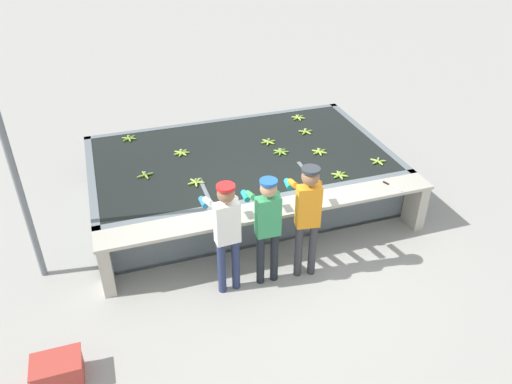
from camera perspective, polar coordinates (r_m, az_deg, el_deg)
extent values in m
plane|color=#A3A099|center=(7.45, 2.60, -7.99)|extent=(80.00, 80.00, 0.00)
cube|color=slate|center=(8.92, -1.76, -0.11)|extent=(5.02, 3.00, 0.06)
cube|color=slate|center=(7.57, 1.33, -3.23)|extent=(5.02, 0.12, 0.83)
cube|color=slate|center=(9.95, -4.20, 6.00)|extent=(5.02, 0.12, 0.83)
cube|color=slate|center=(8.47, -17.87, -0.70)|extent=(0.12, 3.00, 0.83)
cube|color=slate|center=(9.60, 12.37, 4.28)|extent=(0.12, 3.00, 0.83)
cube|color=black|center=(8.71, -1.81, 2.17)|extent=(4.78, 2.76, 0.76)
cube|color=slate|center=(7.75, -5.65, -2.46)|extent=(0.06, 0.80, 0.83)
cube|color=slate|center=(8.19, 5.79, -0.36)|extent=(0.06, 0.80, 0.83)
cube|color=#B7B2A3|center=(7.13, 2.13, -1.95)|extent=(5.02, 0.45, 0.05)
cube|color=#B7B2A3|center=(7.07, -16.79, -8.09)|extent=(0.16, 0.41, 0.78)
cube|color=#B7B2A3|center=(8.37, 17.75, -1.30)|extent=(0.16, 0.41, 0.78)
cylinder|color=navy|center=(6.73, -3.96, -8.60)|extent=(0.11, 0.11, 0.83)
cylinder|color=navy|center=(6.78, -2.34, -8.20)|extent=(0.11, 0.11, 0.83)
cube|color=white|center=(6.32, -3.33, -3.54)|extent=(0.33, 0.19, 0.59)
sphere|color=#896042|center=(6.07, -3.46, -0.22)|extent=(0.22, 0.22, 0.22)
cylinder|color=red|center=(6.02, -3.49, 0.60)|extent=(0.24, 0.24, 0.04)
cylinder|color=white|center=(6.36, -5.48, -1.10)|extent=(0.10, 0.31, 0.18)
cylinder|color=teal|center=(6.65, -6.03, -1.18)|extent=(0.10, 0.20, 0.08)
cylinder|color=white|center=(6.44, -2.76, -0.52)|extent=(0.10, 0.31, 0.18)
cylinder|color=teal|center=(6.73, -3.42, -0.63)|extent=(0.10, 0.20, 0.08)
cylinder|color=#1E2328|center=(6.86, 0.51, -7.68)|extent=(0.11, 0.11, 0.81)
cylinder|color=#1E2328|center=(6.91, 2.10, -7.37)|extent=(0.11, 0.11, 0.81)
cube|color=#38995B|center=(6.46, 1.39, -2.81)|extent=(0.32, 0.18, 0.57)
sphere|color=tan|center=(6.22, 1.44, 0.40)|extent=(0.22, 0.22, 0.22)
cylinder|color=#1E5199|center=(6.17, 1.45, 1.19)|extent=(0.23, 0.23, 0.04)
cylinder|color=#38995B|center=(6.51, -0.62, -0.38)|extent=(0.09, 0.31, 0.18)
cylinder|color=#1EA3AD|center=(6.80, -1.22, -0.46)|extent=(0.09, 0.20, 0.08)
cylinder|color=#38995B|center=(6.59, 2.05, 0.06)|extent=(0.09, 0.31, 0.18)
cylinder|color=#1EA3AD|center=(6.88, 1.35, -0.03)|extent=(0.09, 0.20, 0.08)
cylinder|color=#38383D|center=(6.99, 4.87, -6.69)|extent=(0.11, 0.11, 0.86)
cylinder|color=#38383D|center=(7.03, 6.46, -6.50)|extent=(0.11, 0.11, 0.86)
cube|color=orange|center=(6.58, 6.01, -1.63)|extent=(0.34, 0.22, 0.61)
sphere|color=#896042|center=(6.34, 6.24, 1.73)|extent=(0.23, 0.23, 0.23)
cylinder|color=#282D33|center=(6.28, 6.29, 2.57)|extent=(0.24, 0.24, 0.04)
cylinder|color=orange|center=(6.63, 4.23, 0.99)|extent=(0.12, 0.32, 0.18)
cylinder|color=#1EA3AD|center=(6.92, 3.70, 0.89)|extent=(0.11, 0.21, 0.08)
cylinder|color=orange|center=(6.70, 6.89, 1.23)|extent=(0.12, 0.32, 0.18)
cylinder|color=#1EA3AD|center=(6.99, 6.25, 1.12)|extent=(0.11, 0.21, 0.08)
ellipsoid|color=#93BC3D|center=(8.90, 1.75, 5.82)|extent=(0.17, 0.04, 0.04)
ellipsoid|color=#93BC3D|center=(8.93, 1.47, 5.92)|extent=(0.11, 0.17, 0.04)
ellipsoid|color=#93BC3D|center=(8.91, 1.14, 5.87)|extent=(0.12, 0.16, 0.04)
ellipsoid|color=#93BC3D|center=(8.86, 1.09, 5.71)|extent=(0.17, 0.04, 0.04)
ellipsoid|color=#93BC3D|center=(8.83, 1.37, 5.61)|extent=(0.11, 0.17, 0.04)
ellipsoid|color=#93BC3D|center=(8.85, 1.70, 5.66)|extent=(0.12, 0.16, 0.04)
cylinder|color=tan|center=(8.86, 1.42, 5.97)|extent=(0.03, 0.03, 0.04)
ellipsoid|color=#75A333|center=(8.59, 3.07, 4.75)|extent=(0.16, 0.12, 0.04)
ellipsoid|color=#75A333|center=(8.60, 2.76, 4.79)|extent=(0.05, 0.17, 0.04)
ellipsoid|color=#75A333|center=(8.57, 2.52, 4.70)|extent=(0.15, 0.14, 0.04)
ellipsoid|color=#75A333|center=(8.53, 2.53, 4.55)|extent=(0.17, 0.06, 0.04)
ellipsoid|color=#75A333|center=(8.50, 2.79, 4.45)|extent=(0.12, 0.16, 0.04)
ellipsoid|color=#75A333|center=(8.51, 3.10, 4.48)|extent=(0.09, 0.17, 0.04)
ellipsoid|color=#75A333|center=(8.55, 3.23, 4.62)|extent=(0.17, 0.09, 0.04)
cylinder|color=tan|center=(8.53, 2.87, 4.83)|extent=(0.03, 0.03, 0.04)
ellipsoid|color=#9EC642|center=(9.82, 4.65, 8.38)|extent=(0.17, 0.11, 0.04)
ellipsoid|color=#9EC642|center=(9.81, 4.97, 8.34)|extent=(0.05, 0.17, 0.04)
ellipsoid|color=#9EC642|center=(9.85, 5.18, 8.43)|extent=(0.16, 0.12, 0.04)
ellipsoid|color=#9EC642|center=(9.89, 5.08, 8.56)|extent=(0.17, 0.11, 0.04)
ellipsoid|color=#9EC642|center=(9.90, 4.76, 8.59)|extent=(0.05, 0.17, 0.04)
ellipsoid|color=#9EC642|center=(9.86, 4.55, 8.51)|extent=(0.16, 0.12, 0.04)
cylinder|color=tan|center=(9.84, 4.87, 8.66)|extent=(0.03, 0.03, 0.04)
ellipsoid|color=#9EC642|center=(8.64, 7.53, 4.69)|extent=(0.17, 0.09, 0.04)
ellipsoid|color=#9EC642|center=(8.66, 7.18, 4.76)|extent=(0.07, 0.17, 0.04)
ellipsoid|color=#9EC642|center=(8.62, 6.92, 4.66)|extent=(0.15, 0.14, 0.04)
ellipsoid|color=#9EC642|center=(8.57, 7.00, 4.49)|extent=(0.17, 0.09, 0.04)
ellipsoid|color=#9EC642|center=(8.56, 7.35, 4.42)|extent=(0.07, 0.17, 0.04)
ellipsoid|color=#9EC642|center=(8.60, 7.62, 4.52)|extent=(0.15, 0.14, 0.04)
cylinder|color=tan|center=(8.59, 7.28, 4.80)|extent=(0.03, 0.03, 0.04)
ellipsoid|color=#7FAD33|center=(9.25, -14.56, 5.84)|extent=(0.16, 0.13, 0.04)
ellipsoid|color=#7FAD33|center=(9.23, -14.24, 5.83)|extent=(0.05, 0.17, 0.04)
ellipsoid|color=#7FAD33|center=(9.27, -13.99, 5.96)|extent=(0.17, 0.10, 0.04)
ellipsoid|color=#7FAD33|center=(9.31, -14.05, 6.10)|extent=(0.16, 0.13, 0.04)
ellipsoid|color=#7FAD33|center=(9.33, -14.37, 6.11)|extent=(0.05, 0.17, 0.04)
ellipsoid|color=#7FAD33|center=(9.30, -14.63, 5.98)|extent=(0.17, 0.10, 0.04)
cylinder|color=tan|center=(9.27, -14.34, 6.17)|extent=(0.03, 0.03, 0.04)
ellipsoid|color=#8CB738|center=(8.01, 9.42, 2.12)|extent=(0.06, 0.17, 0.04)
ellipsoid|color=#8CB738|center=(7.97, 9.16, 1.99)|extent=(0.16, 0.13, 0.04)
ellipsoid|color=#8CB738|center=(7.93, 9.29, 1.80)|extent=(0.17, 0.10, 0.04)
ellipsoid|color=#8CB738|center=(7.92, 9.68, 1.73)|extent=(0.06, 0.17, 0.04)
ellipsoid|color=#8CB738|center=(7.96, 9.94, 1.86)|extent=(0.16, 0.13, 0.04)
ellipsoid|color=#8CB738|center=(8.00, 9.81, 2.06)|extent=(0.17, 0.10, 0.04)
cylinder|color=tan|center=(7.95, 9.57, 2.15)|extent=(0.03, 0.03, 0.04)
ellipsoid|color=#93BC3D|center=(9.25, 5.56, 6.75)|extent=(0.15, 0.14, 0.04)
ellipsoid|color=#93BC3D|center=(9.26, 5.96, 6.77)|extent=(0.10, 0.17, 0.04)
ellipsoid|color=#93BC3D|center=(9.32, 6.01, 6.93)|extent=(0.17, 0.05, 0.04)
ellipsoid|color=#93BC3D|center=(9.34, 5.65, 7.02)|extent=(0.07, 0.17, 0.04)
ellipsoid|color=#93BC3D|center=(9.30, 5.37, 6.92)|extent=(0.16, 0.12, 0.04)
cylinder|color=tan|center=(9.28, 5.72, 7.08)|extent=(0.03, 0.03, 0.04)
ellipsoid|color=#9EC642|center=(8.59, -8.84, 4.38)|extent=(0.17, 0.07, 0.04)
ellipsoid|color=#9EC642|center=(8.56, -8.60, 4.30)|extent=(0.11, 0.17, 0.04)
ellipsoid|color=#9EC642|center=(8.56, -8.29, 4.35)|extent=(0.11, 0.17, 0.04)
ellipsoid|color=#9EC642|center=(8.60, -8.14, 4.49)|extent=(0.17, 0.07, 0.04)
ellipsoid|color=#9EC642|center=(8.64, -8.27, 4.62)|extent=(0.16, 0.13, 0.04)
ellipsoid|color=#9EC642|center=(8.65, -8.58, 4.63)|extent=(0.04, 0.17, 0.04)
ellipsoid|color=#9EC642|center=(8.63, -8.83, 4.53)|extent=(0.15, 0.13, 0.04)
cylinder|color=tan|center=(8.59, -8.53, 4.68)|extent=(0.03, 0.03, 0.04)
ellipsoid|color=#9EC642|center=(8.45, 13.55, 3.33)|extent=(0.17, 0.10, 0.04)
ellipsoid|color=#9EC642|center=(8.45, 13.99, 3.27)|extent=(0.05, 0.17, 0.04)
ellipsoid|color=#9EC642|center=(8.51, 14.14, 3.45)|extent=(0.17, 0.08, 0.04)
ellipsoid|color=#9EC642|center=(8.54, 13.80, 3.61)|extent=(0.12, 0.16, 0.04)
ellipsoid|color=#9EC642|center=(8.50, 13.44, 3.54)|extent=(0.14, 0.15, 0.04)
cylinder|color=tan|center=(8.47, 13.81, 3.65)|extent=(0.03, 0.03, 0.04)
ellipsoid|color=#9EC642|center=(7.71, -6.48, 1.10)|extent=(0.17, 0.11, 0.04)
ellipsoid|color=#9EC642|center=(7.76, -6.67, 1.32)|extent=(0.14, 0.15, 0.04)
ellipsoid|color=#9EC642|center=(7.76, -7.14, 1.28)|extent=(0.11, 0.17, 0.04)
ellipsoid|color=#9EC642|center=(7.71, -7.26, 1.03)|extent=(0.17, 0.07, 0.04)
ellipsoid|color=#9EC642|center=(7.68, -6.85, 0.92)|extent=(0.06, 0.17, 0.04)
cylinder|color=tan|center=(7.71, -6.90, 1.36)|extent=(0.03, 0.03, 0.04)
ellipsoid|color=#75A333|center=(8.09, -12.68, 2.08)|extent=(0.07, 0.17, 0.04)
ellipsoid|color=#75A333|center=(8.03, -12.91, 1.80)|extent=(0.17, 0.07, 0.04)
ellipsoid|color=#75A333|center=(8.00, -12.41, 1.74)|extent=(0.07, 0.17, 0.04)
ellipsoid|color=#75A333|center=(8.06, -12.18, 2.01)|extent=(0.17, 0.07, 0.04)
cylinder|color=tan|center=(8.03, -12.57, 2.13)|extent=(0.03, 0.03, 0.04)
cube|color=silver|center=(7.82, 15.75, 0.41)|extent=(0.10, 0.20, 0.00)
cube|color=black|center=(7.91, 14.62, 1.01)|extent=(0.06, 0.10, 0.02)
cube|color=#B73D33|center=(6.31, -21.66, -18.53)|extent=(0.52, 0.36, 0.30)
cube|color=#B73D33|center=(6.19, -21.97, -17.57)|extent=(0.55, 0.39, 0.02)
cylinder|color=slate|center=(6.98, -25.74, 1.44)|extent=(0.09, 0.09, 3.20)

